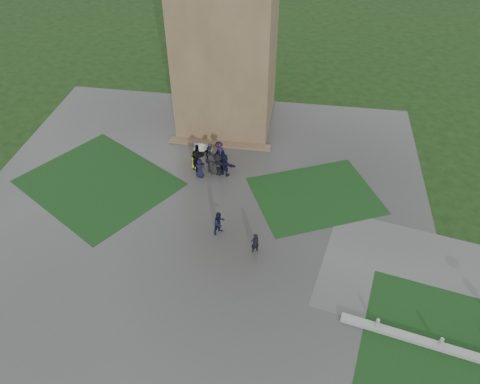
# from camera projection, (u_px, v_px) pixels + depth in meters

# --- Properties ---
(ground) EXTENTS (120.00, 120.00, 0.00)m
(ground) POSITION_uv_depth(u_px,v_px,m) (192.00, 230.00, 32.99)
(ground) COLOR black
(plaza) EXTENTS (34.00, 34.00, 0.02)m
(plaza) POSITION_uv_depth(u_px,v_px,m) (198.00, 211.00, 34.49)
(plaza) COLOR #363634
(plaza) RESTS_ON ground
(lawn_inset_left) EXTENTS (14.10, 13.46, 0.01)m
(lawn_inset_left) POSITION_uv_depth(u_px,v_px,m) (99.00, 183.00, 36.96)
(lawn_inset_left) COLOR black
(lawn_inset_left) RESTS_ON plaza
(lawn_inset_right) EXTENTS (11.12, 10.15, 0.01)m
(lawn_inset_right) POSITION_uv_depth(u_px,v_px,m) (315.00, 195.00, 35.77)
(lawn_inset_right) COLOR black
(lawn_inset_right) RESTS_ON plaza
(tower) EXTENTS (8.00, 8.00, 18.00)m
(tower) POSITION_uv_depth(u_px,v_px,m) (226.00, 25.00, 38.49)
(tower) COLOR brown
(tower) RESTS_ON ground
(tower_plinth) EXTENTS (9.00, 0.80, 0.22)m
(tower_plinth) POSITION_uv_depth(u_px,v_px,m) (219.00, 144.00, 40.90)
(tower_plinth) COLOR brown
(tower_plinth) RESTS_ON plaza
(bench) EXTENTS (1.59, 0.57, 0.91)m
(bench) POSITION_uv_depth(u_px,v_px,m) (203.00, 149.00, 39.66)
(bench) COLOR beige
(bench) RESTS_ON plaza
(visitor_cluster) EXTENTS (4.18, 3.43, 2.62)m
(visitor_cluster) POSITION_uv_depth(u_px,v_px,m) (210.00, 159.00, 37.59)
(visitor_cluster) COLOR black
(visitor_cluster) RESTS_ON plaza
(pedestrian_mid) EXTENTS (0.96, 1.01, 1.83)m
(pedestrian_mid) POSITION_uv_depth(u_px,v_px,m) (219.00, 223.00, 32.16)
(pedestrian_mid) COLOR black
(pedestrian_mid) RESTS_ON plaza
(pedestrian_near) EXTENTS (0.70, 0.64, 1.60)m
(pedestrian_near) POSITION_uv_depth(u_px,v_px,m) (255.00, 243.00, 30.88)
(pedestrian_near) COLOR black
(pedestrian_near) RESTS_ON plaza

